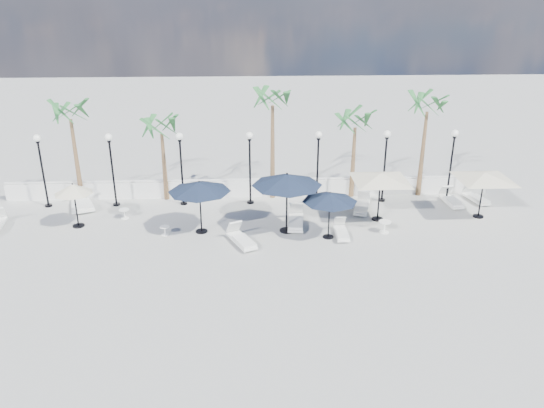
{
  "coord_description": "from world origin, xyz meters",
  "views": [
    {
      "loc": [
        -0.01,
        -19.44,
        10.52
      ],
      "look_at": [
        0.97,
        2.64,
        1.5
      ],
      "focal_mm": 35.0,
      "sensor_mm": 36.0,
      "label": 1
    }
  ],
  "objects_px": {
    "lounger_5": "(341,232)",
    "parasol_navy_right": "(330,197)",
    "lounger_6": "(362,206)",
    "parasol_cream_sq_b": "(381,173)",
    "lounger_3": "(241,239)",
    "parasol_cream_small": "(73,190)",
    "lounger_8": "(451,200)",
    "lounger_4": "(296,220)",
    "parasol_cream_sq_a": "(485,173)",
    "lounger_1": "(86,204)",
    "lounger_2": "(79,203)",
    "parasol_navy_left": "(199,187)",
    "lounger_7": "(476,197)",
    "parasol_navy_mid": "(287,180)"
  },
  "relations": [
    {
      "from": "lounger_3",
      "to": "parasol_cream_sq_b",
      "type": "height_order",
      "value": "parasol_cream_sq_b"
    },
    {
      "from": "lounger_6",
      "to": "parasol_cream_sq_b",
      "type": "distance_m",
      "value": 2.49
    },
    {
      "from": "lounger_6",
      "to": "parasol_cream_small",
      "type": "relative_size",
      "value": 0.98
    },
    {
      "from": "lounger_6",
      "to": "parasol_cream_sq_b",
      "type": "xyz_separation_m",
      "value": [
        0.54,
        -1.16,
        2.13
      ]
    },
    {
      "from": "lounger_4",
      "to": "parasol_navy_right",
      "type": "xyz_separation_m",
      "value": [
        1.37,
        -1.36,
        1.68
      ]
    },
    {
      "from": "lounger_1",
      "to": "lounger_5",
      "type": "relative_size",
      "value": 1.12
    },
    {
      "from": "lounger_8",
      "to": "parasol_navy_right",
      "type": "relative_size",
      "value": 0.8
    },
    {
      "from": "parasol_navy_mid",
      "to": "lounger_1",
      "type": "bearing_deg",
      "value": 162.03
    },
    {
      "from": "lounger_4",
      "to": "parasol_cream_sq_b",
      "type": "height_order",
      "value": "parasol_cream_sq_b"
    },
    {
      "from": "lounger_5",
      "to": "parasol_navy_mid",
      "type": "relative_size",
      "value": 0.54
    },
    {
      "from": "lounger_2",
      "to": "lounger_7",
      "type": "relative_size",
      "value": 1.2
    },
    {
      "from": "lounger_1",
      "to": "lounger_6",
      "type": "distance_m",
      "value": 14.19
    },
    {
      "from": "parasol_cream_small",
      "to": "lounger_6",
      "type": "bearing_deg",
      "value": 5.38
    },
    {
      "from": "lounger_4",
      "to": "parasol_navy_mid",
      "type": "relative_size",
      "value": 0.69
    },
    {
      "from": "lounger_3",
      "to": "parasol_cream_sq_b",
      "type": "xyz_separation_m",
      "value": [
        6.63,
        2.39,
        2.14
      ]
    },
    {
      "from": "lounger_6",
      "to": "parasol_navy_right",
      "type": "distance_m",
      "value": 4.09
    },
    {
      "from": "lounger_5",
      "to": "parasol_cream_small",
      "type": "distance_m",
      "value": 12.54
    },
    {
      "from": "lounger_8",
      "to": "parasol_cream_sq_a",
      "type": "distance_m",
      "value": 2.78
    },
    {
      "from": "lounger_3",
      "to": "parasol_cream_sq_b",
      "type": "bearing_deg",
      "value": -5.12
    },
    {
      "from": "lounger_4",
      "to": "lounger_3",
      "type": "bearing_deg",
      "value": -138.14
    },
    {
      "from": "lounger_8",
      "to": "parasol_cream_sq_b",
      "type": "height_order",
      "value": "parasol_cream_sq_b"
    },
    {
      "from": "lounger_4",
      "to": "lounger_5",
      "type": "bearing_deg",
      "value": -26.16
    },
    {
      "from": "lounger_4",
      "to": "parasol_navy_mid",
      "type": "bearing_deg",
      "value": -122.72
    },
    {
      "from": "lounger_3",
      "to": "lounger_7",
      "type": "relative_size",
      "value": 1.09
    },
    {
      "from": "lounger_4",
      "to": "parasol_navy_left",
      "type": "relative_size",
      "value": 0.77
    },
    {
      "from": "lounger_4",
      "to": "parasol_cream_small",
      "type": "xyz_separation_m",
      "value": [
        -10.35,
        0.38,
        1.6
      ]
    },
    {
      "from": "lounger_2",
      "to": "parasol_cream_small",
      "type": "bearing_deg",
      "value": -91.53
    },
    {
      "from": "parasol_navy_left",
      "to": "lounger_7",
      "type": "bearing_deg",
      "value": 12.61
    },
    {
      "from": "lounger_2",
      "to": "parasol_navy_mid",
      "type": "height_order",
      "value": "parasol_navy_mid"
    },
    {
      "from": "lounger_7",
      "to": "parasol_cream_small",
      "type": "xyz_separation_m",
      "value": [
        -20.18,
        -2.31,
        1.64
      ]
    },
    {
      "from": "lounger_5",
      "to": "parasol_navy_right",
      "type": "bearing_deg",
      "value": -167.55
    },
    {
      "from": "lounger_1",
      "to": "parasol_navy_left",
      "type": "relative_size",
      "value": 0.68
    },
    {
      "from": "lounger_6",
      "to": "parasol_cream_sq_a",
      "type": "xyz_separation_m",
      "value": [
        5.62,
        -1.05,
        2.05
      ]
    },
    {
      "from": "lounger_1",
      "to": "lounger_3",
      "type": "xyz_separation_m",
      "value": [
        8.06,
        -4.55,
        0.02
      ]
    },
    {
      "from": "lounger_4",
      "to": "lounger_5",
      "type": "xyz_separation_m",
      "value": [
        1.98,
        -1.24,
        -0.05
      ]
    },
    {
      "from": "lounger_2",
      "to": "lounger_6",
      "type": "xyz_separation_m",
      "value": [
        14.51,
        -1.0,
        -0.02
      ]
    },
    {
      "from": "lounger_5",
      "to": "parasol_cream_small",
      "type": "bearing_deg",
      "value": 173.87
    },
    {
      "from": "parasol_navy_mid",
      "to": "parasol_cream_sq_b",
      "type": "distance_m",
      "value": 4.69
    },
    {
      "from": "lounger_5",
      "to": "parasol_cream_sq_a",
      "type": "xyz_separation_m",
      "value": [
        7.16,
        1.87,
        2.09
      ]
    },
    {
      "from": "parasol_cream_sq_a",
      "to": "parasol_navy_right",
      "type": "bearing_deg",
      "value": -165.62
    },
    {
      "from": "lounger_2",
      "to": "lounger_3",
      "type": "xyz_separation_m",
      "value": [
        8.42,
        -4.55,
        -0.02
      ]
    },
    {
      "from": "lounger_3",
      "to": "parasol_cream_small",
      "type": "relative_size",
      "value": 0.95
    },
    {
      "from": "lounger_2",
      "to": "lounger_7",
      "type": "xyz_separation_m",
      "value": [
        20.82,
        -0.0,
        -0.04
      ]
    },
    {
      "from": "lounger_7",
      "to": "lounger_8",
      "type": "relative_size",
      "value": 0.96
    },
    {
      "from": "lounger_2",
      "to": "parasol_cream_sq_a",
      "type": "relative_size",
      "value": 0.45
    },
    {
      "from": "lounger_2",
      "to": "lounger_4",
      "type": "distance_m",
      "value": 11.31
    },
    {
      "from": "parasol_cream_sq_a",
      "to": "lounger_5",
      "type": "bearing_deg",
      "value": -165.34
    },
    {
      "from": "lounger_5",
      "to": "parasol_cream_sq_a",
      "type": "relative_size",
      "value": 0.34
    },
    {
      "from": "parasol_navy_left",
      "to": "parasol_navy_right",
      "type": "relative_size",
      "value": 1.15
    },
    {
      "from": "lounger_4",
      "to": "lounger_5",
      "type": "distance_m",
      "value": 2.34
    }
  ]
}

